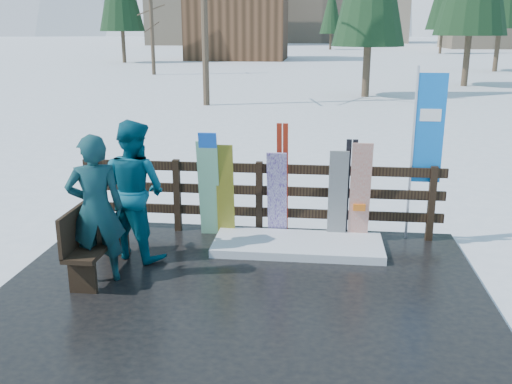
# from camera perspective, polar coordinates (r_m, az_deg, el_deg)

# --- Properties ---
(ground) EXTENTS (700.00, 700.00, 0.00)m
(ground) POSITION_cam_1_polar(r_m,az_deg,el_deg) (7.03, -1.66, -10.90)
(ground) COLOR white
(ground) RESTS_ON ground
(deck) EXTENTS (6.00, 5.00, 0.08)m
(deck) POSITION_cam_1_polar(r_m,az_deg,el_deg) (7.01, -1.66, -10.60)
(deck) COLOR black
(deck) RESTS_ON ground
(fence) EXTENTS (5.60, 0.10, 1.15)m
(fence) POSITION_cam_1_polar(r_m,az_deg,el_deg) (8.80, 0.33, -0.09)
(fence) COLOR black
(fence) RESTS_ON deck
(snow_patch) EXTENTS (2.45, 1.00, 0.12)m
(snow_patch) POSITION_cam_1_polar(r_m,az_deg,el_deg) (8.38, 4.21, -5.30)
(snow_patch) COLOR white
(snow_patch) RESTS_ON deck
(bench) EXTENTS (0.41, 1.50, 0.97)m
(bench) POSITION_cam_1_polar(r_m,az_deg,el_deg) (7.72, -15.90, -4.20)
(bench) COLOR black
(bench) RESTS_ON deck
(snowboard_0) EXTENTS (0.27, 0.32, 1.65)m
(snowboard_0) POSITION_cam_1_polar(r_m,az_deg,el_deg) (8.65, -4.61, 0.71)
(snowboard_0) COLOR blue
(snowboard_0) RESTS_ON deck
(snowboard_1) EXTENTS (0.32, 0.27, 1.52)m
(snowboard_1) POSITION_cam_1_polar(r_m,az_deg,el_deg) (8.67, -4.73, 0.30)
(snowboard_1) COLOR silver
(snowboard_1) RESTS_ON deck
(snowboard_2) EXTENTS (0.27, 0.19, 1.46)m
(snowboard_2) POSITION_cam_1_polar(r_m,az_deg,el_deg) (8.64, -3.10, 0.07)
(snowboard_2) COLOR yellow
(snowboard_2) RESTS_ON deck
(snowboard_3) EXTENTS (0.29, 0.40, 1.39)m
(snowboard_3) POSITION_cam_1_polar(r_m,az_deg,el_deg) (8.55, 2.11, -0.34)
(snowboard_3) COLOR white
(snowboard_3) RESTS_ON deck
(snowboard_4) EXTENTS (0.28, 0.20, 1.41)m
(snowboard_4) POSITION_cam_1_polar(r_m,az_deg,el_deg) (8.53, 8.17, -0.44)
(snowboard_4) COLOR black
(snowboard_4) RESTS_ON deck
(snowboard_5) EXTENTS (0.30, 0.24, 1.54)m
(snowboard_5) POSITION_cam_1_polar(r_m,az_deg,el_deg) (8.53, 10.36, -0.11)
(snowboard_5) COLOR silver
(snowboard_5) RESTS_ON deck
(ski_pair_a) EXTENTS (0.16, 0.36, 1.80)m
(ski_pair_a) POSITION_cam_1_polar(r_m,az_deg,el_deg) (8.56, 2.66, 1.11)
(ski_pair_a) COLOR #A72714
(ski_pair_a) RESTS_ON deck
(ski_pair_b) EXTENTS (0.17, 0.24, 1.58)m
(ski_pair_b) POSITION_cam_1_polar(r_m,az_deg,el_deg) (8.58, 9.35, 0.18)
(ski_pair_b) COLOR black
(ski_pair_b) RESTS_ON deck
(rental_flag) EXTENTS (0.45, 0.04, 2.60)m
(rental_flag) POSITION_cam_1_polar(r_m,az_deg,el_deg) (8.72, 16.56, 5.48)
(rental_flag) COLOR silver
(rental_flag) RESTS_ON deck
(person_front) EXTENTS (0.81, 0.69, 1.89)m
(person_front) POSITION_cam_1_polar(r_m,az_deg,el_deg) (7.34, -15.74, -1.68)
(person_front) COLOR #114B3F
(person_front) RESTS_ON deck
(person_back) EXTENTS (1.17, 1.07, 1.94)m
(person_back) POSITION_cam_1_polar(r_m,az_deg,el_deg) (8.00, -12.06, 0.21)
(person_back) COLOR #094F66
(person_back) RESTS_ON deck
(trees) EXTENTS (42.23, 68.85, 12.66)m
(trees) POSITION_cam_1_polar(r_m,az_deg,el_deg) (56.70, 9.73, 18.40)
(trees) COLOR #382B1E
(trees) RESTS_ON ground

